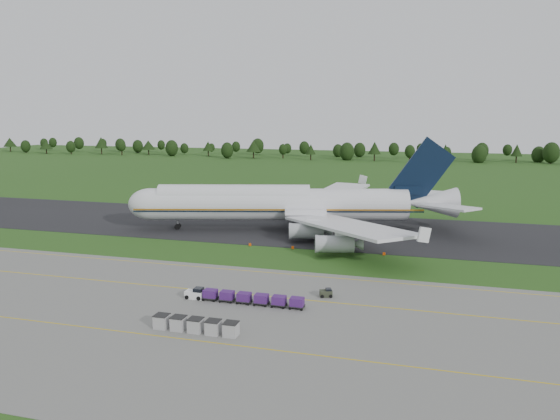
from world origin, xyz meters
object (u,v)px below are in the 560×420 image
(aircraft, at_px, (285,204))
(baggage_train, at_px, (242,297))
(edge_markers, at_px, (315,249))
(utility_cart, at_px, (326,294))
(uld_row, at_px, (196,325))

(aircraft, height_order, baggage_train, aircraft)
(baggage_train, xyz_separation_m, edge_markers, (3.74, 33.35, -0.65))
(aircraft, height_order, utility_cart, aircraft)
(uld_row, xyz_separation_m, edge_markers, (5.81, 45.00, -0.68))
(edge_markers, bearing_deg, baggage_train, -96.40)
(uld_row, bearing_deg, edge_markers, 82.64)
(aircraft, relative_size, utility_cart, 37.16)
(utility_cart, bearing_deg, uld_row, -127.11)
(utility_cart, distance_m, uld_row, 22.23)
(baggage_train, xyz_separation_m, utility_cart, (11.34, 6.08, -0.37))
(uld_row, bearing_deg, baggage_train, 79.92)
(aircraft, relative_size, edge_markers, 2.78)
(utility_cart, xyz_separation_m, uld_row, (-13.41, -17.73, 0.40))
(aircraft, distance_m, uld_row, 63.17)
(baggage_train, bearing_deg, utility_cart, 28.19)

